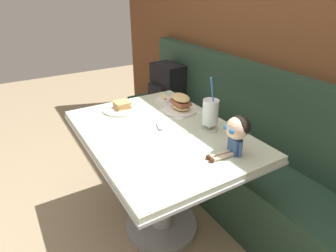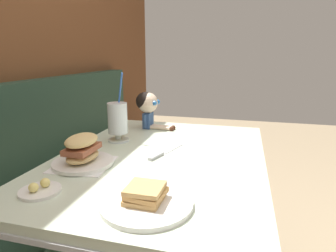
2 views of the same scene
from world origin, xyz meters
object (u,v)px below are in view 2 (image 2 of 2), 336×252
at_px(butter_knife, 161,154).
at_px(seated_doll, 148,105).
at_px(toast_plate, 146,200).
at_px(sandwich_plate, 82,153).
at_px(butter_saucer, 40,190).
at_px(milkshake_glass, 118,120).

relative_size(butter_knife, seated_doll, 1.03).
distance_m(toast_plate, seated_doll, 0.83).
bearing_deg(sandwich_plate, seated_doll, -5.78).
bearing_deg(butter_knife, seated_doll, 25.31).
bearing_deg(sandwich_plate, butter_saucer, 178.18).
relative_size(toast_plate, milkshake_glass, 0.79).
height_order(toast_plate, milkshake_glass, milkshake_glass).
bearing_deg(butter_saucer, sandwich_plate, -1.82).
xyz_separation_m(butter_knife, seated_doll, (0.40, 0.19, 0.12)).
distance_m(sandwich_plate, butter_saucer, 0.23).
xyz_separation_m(sandwich_plate, seated_doll, (0.57, -0.06, 0.08)).
height_order(toast_plate, sandwich_plate, sandwich_plate).
height_order(butter_saucer, butter_knife, butter_saucer).
bearing_deg(seated_doll, butter_saucer, 175.34).
xyz_separation_m(toast_plate, milkshake_glass, (0.52, 0.32, 0.09)).
distance_m(butter_knife, seated_doll, 0.46).
height_order(sandwich_plate, seated_doll, seated_doll).
bearing_deg(butter_knife, sandwich_plate, 124.57).
height_order(milkshake_glass, sandwich_plate, milkshake_glass).
height_order(milkshake_glass, butter_knife, milkshake_glass).
xyz_separation_m(milkshake_glass, butter_saucer, (-0.53, 0.01, -0.09)).
distance_m(sandwich_plate, butter_knife, 0.30).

